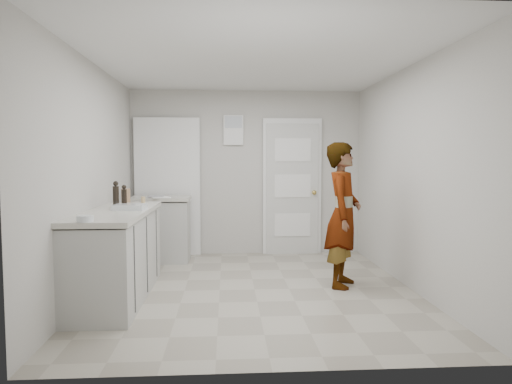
{
  "coord_description": "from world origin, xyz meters",
  "views": [
    {
      "loc": [
        -0.31,
        -5.0,
        1.44
      ],
      "look_at": [
        0.04,
        0.4,
        1.07
      ],
      "focal_mm": 32.0,
      "sensor_mm": 36.0,
      "label": 1
    }
  ],
  "objects": [
    {
      "name": "main_counter",
      "position": [
        -1.45,
        -0.2,
        0.43
      ],
      "size": [
        0.64,
        1.96,
        0.93
      ],
      "color": "#B1B2AD",
      "rests_on": "ground"
    },
    {
      "name": "cake_mix_box",
      "position": [
        -1.55,
        0.7,
        1.01
      ],
      "size": [
        0.11,
        0.08,
        0.17
      ],
      "primitive_type": "cube",
      "rotation": [
        0.0,
        0.0,
        0.39
      ],
      "color": "olive",
      "rests_on": "main_counter"
    },
    {
      "name": "room_shell",
      "position": [
        -0.17,
        1.95,
        1.02
      ],
      "size": [
        4.0,
        4.0,
        4.0
      ],
      "color": "beige",
      "rests_on": "ground"
    },
    {
      "name": "baking_dish",
      "position": [
        -1.32,
        -0.17,
        0.95
      ],
      "size": [
        0.34,
        0.26,
        0.06
      ],
      "rotation": [
        0.0,
        0.0,
        -0.1
      ],
      "color": "silver",
      "rests_on": "main_counter"
    },
    {
      "name": "papers",
      "position": [
        -1.24,
        1.41,
        0.93
      ],
      "size": [
        0.33,
        0.37,
        0.01
      ],
      "primitive_type": "cube",
      "rotation": [
        0.0,
        0.0,
        0.37
      ],
      "color": "white",
      "rests_on": "side_counter"
    },
    {
      "name": "oil_cruet_a",
      "position": [
        -1.47,
        0.23,
        1.04
      ],
      "size": [
        0.06,
        0.06,
        0.24
      ],
      "color": "black",
      "rests_on": "main_counter"
    },
    {
      "name": "person",
      "position": [
        1.02,
        0.09,
        0.82
      ],
      "size": [
        0.6,
        0.71,
        1.65
      ],
      "primitive_type": "imported",
      "rotation": [
        0.0,
        0.0,
        1.18
      ],
      "color": "silver",
      "rests_on": "ground"
    },
    {
      "name": "side_counter",
      "position": [
        -1.25,
        1.55,
        0.43
      ],
      "size": [
        0.84,
        0.61,
        0.93
      ],
      "color": "#B1B2AD",
      "rests_on": "ground"
    },
    {
      "name": "egg_bowl",
      "position": [
        -1.5,
        -1.1,
        0.95
      ],
      "size": [
        0.14,
        0.14,
        0.05
      ],
      "color": "silver",
      "rests_on": "main_counter"
    },
    {
      "name": "ground",
      "position": [
        0.0,
        0.0,
        0.0
      ],
      "size": [
        4.0,
        4.0,
        0.0
      ],
      "primitive_type": "plane",
      "color": "gray",
      "rests_on": "ground"
    },
    {
      "name": "oil_cruet_b",
      "position": [
        -1.5,
        -0.01,
        1.07
      ],
      "size": [
        0.07,
        0.07,
        0.3
      ],
      "color": "black",
      "rests_on": "main_counter"
    },
    {
      "name": "spice_jar",
      "position": [
        -1.32,
        0.6,
        0.96
      ],
      "size": [
        0.05,
        0.05,
        0.08
      ],
      "primitive_type": "cylinder",
      "color": "tan",
      "rests_on": "main_counter"
    }
  ]
}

